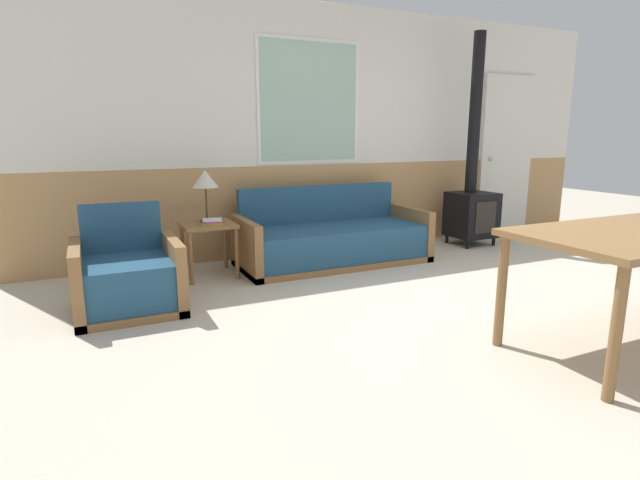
# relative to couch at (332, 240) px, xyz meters

# --- Properties ---
(ground_plane) EXTENTS (16.00, 16.00, 0.00)m
(ground_plane) POSITION_rel_couch_xyz_m (0.48, -2.02, -0.24)
(ground_plane) COLOR beige
(wall_back) EXTENTS (7.20, 0.09, 2.70)m
(wall_back) POSITION_rel_couch_xyz_m (0.46, 0.61, 1.13)
(wall_back) COLOR tan
(wall_back) RESTS_ON ground_plane
(couch) EXTENTS (1.96, 0.83, 0.78)m
(couch) POSITION_rel_couch_xyz_m (0.00, 0.00, 0.00)
(couch) COLOR olive
(couch) RESTS_ON ground_plane
(armchair) EXTENTS (0.77, 0.77, 0.78)m
(armchair) POSITION_rel_couch_xyz_m (-2.05, -0.60, 0.01)
(armchair) COLOR olive
(armchair) RESTS_ON ground_plane
(side_table) EXTENTS (0.48, 0.48, 0.51)m
(side_table) POSITION_rel_couch_xyz_m (-1.28, 0.05, 0.18)
(side_table) COLOR olive
(side_table) RESTS_ON ground_plane
(table_lamp) EXTENTS (0.24, 0.24, 0.49)m
(table_lamp) POSITION_rel_couch_xyz_m (-1.26, 0.13, 0.66)
(table_lamp) COLOR #4C3823
(table_lamp) RESTS_ON side_table
(book_stack) EXTENTS (0.20, 0.16, 0.05)m
(book_stack) POSITION_rel_couch_xyz_m (-1.25, -0.03, 0.30)
(book_stack) COLOR gold
(book_stack) RESTS_ON side_table
(wood_stove) EXTENTS (0.50, 0.48, 2.47)m
(wood_stove) POSITION_rel_couch_xyz_m (1.93, 0.09, 0.39)
(wood_stove) COLOR black
(wood_stove) RESTS_ON ground_plane
(entry_door) EXTENTS (0.88, 0.09, 2.08)m
(entry_door) POSITION_rel_couch_xyz_m (2.90, 0.56, 0.80)
(entry_door) COLOR silver
(entry_door) RESTS_ON ground_plane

